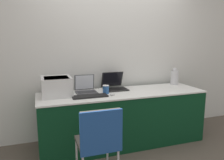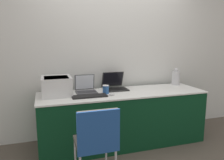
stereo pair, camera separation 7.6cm
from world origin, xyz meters
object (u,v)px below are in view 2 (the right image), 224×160
mouse (112,94)px  laptop_left (86,88)px  coffee_cup (106,89)px  laptop_right (115,86)px  printer (56,85)px  metal_pitcher (176,77)px  chair (96,137)px  external_keyboard (90,96)px

mouse → laptop_left: bearing=133.7°
coffee_cup → mouse: (0.05, -0.14, -0.04)m
laptop_right → coffee_cup: (-0.21, -0.23, 0.00)m
laptop_right → coffee_cup: laptop_right is taller
printer → laptop_right: (0.87, 0.12, -0.08)m
coffee_cup → printer: bearing=170.7°
metal_pitcher → chair: metal_pitcher is taller
laptop_left → metal_pitcher: (1.54, 0.08, 0.07)m
external_keyboard → chair: bearing=-96.5°
laptop_right → laptop_left: bearing=-172.6°
laptop_right → chair: bearing=-117.0°
laptop_right → mouse: bearing=-113.7°
laptop_left → coffee_cup: size_ratio=2.43×
mouse → chair: size_ratio=0.09×
chair → laptop_right: bearing=63.0°
laptop_right → coffee_cup: size_ratio=2.96×
mouse → metal_pitcher: bearing=17.4°
external_keyboard → metal_pitcher: size_ratio=1.65×
laptop_left → metal_pitcher: metal_pitcher is taller
coffee_cup → mouse: bearing=-72.3°
mouse → coffee_cup: bearing=107.7°
printer → coffee_cup: (0.66, -0.11, -0.08)m
chair → external_keyboard: bearing=83.5°
laptop_left → laptop_right: (0.46, 0.06, 0.00)m
coffee_cup → mouse: size_ratio=1.60×
metal_pitcher → chair: size_ratio=0.33×
mouse → chair: bearing=-118.7°
coffee_cup → chair: (-0.34, -0.84, -0.30)m
printer → external_keyboard: 0.48m
printer → chair: 1.07m
laptop_right → mouse: laptop_right is taller
printer → laptop_right: size_ratio=1.14×
mouse → laptop_right: bearing=66.3°
printer → chair: printer is taller
mouse → chair: chair is taller
printer → external_keyboard: bearing=-28.6°
laptop_right → external_keyboard: (-0.46, -0.34, -0.05)m
laptop_left → mouse: size_ratio=3.89×
laptop_right → metal_pitcher: (1.08, 0.02, 0.07)m
external_keyboard → chair: chair is taller
metal_pitcher → laptop_right: bearing=-179.0°
printer → laptop_right: 0.88m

